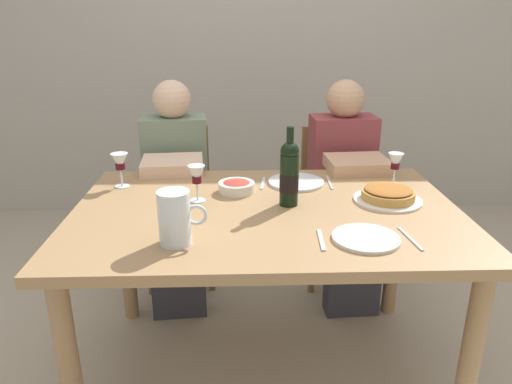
# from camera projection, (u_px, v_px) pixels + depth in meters

# --- Properties ---
(ground_plane) EXTENTS (8.00, 8.00, 0.00)m
(ground_plane) POSITION_uv_depth(u_px,v_px,m) (265.00, 368.00, 2.12)
(ground_plane) COLOR #B2A893
(back_wall) EXTENTS (8.00, 0.10, 2.80)m
(back_wall) POSITION_uv_depth(u_px,v_px,m) (253.00, 26.00, 3.47)
(back_wall) COLOR #B2ADA3
(back_wall) RESTS_ON ground
(dining_table) EXTENTS (1.50, 1.00, 0.76)m
(dining_table) POSITION_uv_depth(u_px,v_px,m) (266.00, 230.00, 1.89)
(dining_table) COLOR #9E7A51
(dining_table) RESTS_ON ground
(wine_bottle) EXTENTS (0.07, 0.07, 0.31)m
(wine_bottle) POSITION_uv_depth(u_px,v_px,m) (289.00, 173.00, 1.86)
(wine_bottle) COLOR black
(wine_bottle) RESTS_ON dining_table
(water_pitcher) EXTENTS (0.16, 0.11, 0.18)m
(water_pitcher) POSITION_uv_depth(u_px,v_px,m) (175.00, 221.00, 1.55)
(water_pitcher) COLOR silver
(water_pitcher) RESTS_ON dining_table
(baked_tart) EXTENTS (0.27, 0.27, 0.06)m
(baked_tart) POSITION_uv_depth(u_px,v_px,m) (388.00, 195.00, 1.93)
(baked_tart) COLOR white
(baked_tart) RESTS_ON dining_table
(salad_bowl) EXTENTS (0.15, 0.15, 0.05)m
(salad_bowl) POSITION_uv_depth(u_px,v_px,m) (236.00, 186.00, 2.03)
(salad_bowl) COLOR silver
(salad_bowl) RESTS_ON dining_table
(wine_glass_left_diner) EXTENTS (0.07, 0.07, 0.15)m
(wine_glass_left_diner) POSITION_uv_depth(u_px,v_px,m) (197.00, 176.00, 1.91)
(wine_glass_left_diner) COLOR silver
(wine_glass_left_diner) RESTS_ON dining_table
(wine_glass_right_diner) EXTENTS (0.07, 0.07, 0.15)m
(wine_glass_right_diner) POSITION_uv_depth(u_px,v_px,m) (120.00, 163.00, 2.07)
(wine_glass_right_diner) COLOR silver
(wine_glass_right_diner) RESTS_ON dining_table
(wine_glass_centre) EXTENTS (0.07, 0.07, 0.15)m
(wine_glass_centre) POSITION_uv_depth(u_px,v_px,m) (395.00, 163.00, 2.09)
(wine_glass_centre) COLOR silver
(wine_glass_centre) RESTS_ON dining_table
(dinner_plate_left_setting) EXTENTS (0.25, 0.25, 0.01)m
(dinner_plate_left_setting) POSITION_uv_depth(u_px,v_px,m) (296.00, 182.00, 2.14)
(dinner_plate_left_setting) COLOR silver
(dinner_plate_left_setting) RESTS_ON dining_table
(dinner_plate_right_setting) EXTENTS (0.23, 0.23, 0.01)m
(dinner_plate_right_setting) POSITION_uv_depth(u_px,v_px,m) (366.00, 238.00, 1.60)
(dinner_plate_right_setting) COLOR silver
(dinner_plate_right_setting) RESTS_ON dining_table
(fork_left_setting) EXTENTS (0.03, 0.16, 0.00)m
(fork_left_setting) POSITION_uv_depth(u_px,v_px,m) (263.00, 183.00, 2.14)
(fork_left_setting) COLOR silver
(fork_left_setting) RESTS_ON dining_table
(knife_left_setting) EXTENTS (0.02, 0.18, 0.00)m
(knife_left_setting) POSITION_uv_depth(u_px,v_px,m) (329.00, 182.00, 2.15)
(knife_left_setting) COLOR silver
(knife_left_setting) RESTS_ON dining_table
(knife_right_setting) EXTENTS (0.03, 0.18, 0.00)m
(knife_right_setting) POSITION_uv_depth(u_px,v_px,m) (410.00, 238.00, 1.61)
(knife_right_setting) COLOR silver
(knife_right_setting) RESTS_ON dining_table
(spoon_right_setting) EXTENTS (0.02, 0.16, 0.00)m
(spoon_right_setting) POSITION_uv_depth(u_px,v_px,m) (321.00, 240.00, 1.60)
(spoon_right_setting) COLOR silver
(spoon_right_setting) RESTS_ON dining_table
(chair_left) EXTENTS (0.43, 0.43, 0.87)m
(chair_left) POSITION_uv_depth(u_px,v_px,m) (179.00, 194.00, 2.78)
(chair_left) COLOR olive
(chair_left) RESTS_ON ground
(diner_left) EXTENTS (0.36, 0.52, 1.16)m
(diner_left) POSITION_uv_depth(u_px,v_px,m) (176.00, 188.00, 2.52)
(diner_left) COLOR gray
(diner_left) RESTS_ON ground
(chair_right) EXTENTS (0.42, 0.42, 0.87)m
(chair_right) POSITION_uv_depth(u_px,v_px,m) (334.00, 193.00, 2.80)
(chair_right) COLOR olive
(chair_right) RESTS_ON ground
(diner_right) EXTENTS (0.35, 0.52, 1.16)m
(diner_right) POSITION_uv_depth(u_px,v_px,m) (346.00, 187.00, 2.53)
(diner_right) COLOR #8E3D42
(diner_right) RESTS_ON ground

